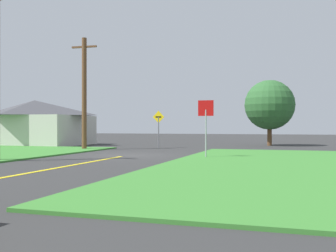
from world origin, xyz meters
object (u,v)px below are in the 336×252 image
Objects in this scene: stop_sign at (206,117)px; utility_pole_mid at (84,92)px; oak_tree_left at (270,105)px; barn at (35,123)px; direction_sign at (159,125)px.

stop_sign is 10.55m from utility_pole_mid.
stop_sign is at bearing -99.52° from oak_tree_left.
utility_pole_mid is 9.16m from barn.
utility_pole_mid reaches higher than oak_tree_left.
oak_tree_left is 0.62× the size of barn.
stop_sign is at bearing -57.66° from direction_sign.
utility_pole_mid reaches higher than stop_sign.
barn reaches higher than stop_sign.
stop_sign is at bearing -29.72° from barn.
direction_sign is 0.51× the size of oak_tree_left.
direction_sign is at bearing 41.90° from utility_pole_mid.
utility_pole_mid is 2.78× the size of direction_sign.
oak_tree_left is (7.59, 5.78, 1.63)m from direction_sign.
oak_tree_left is at bearing -100.42° from stop_sign.
barn is at bearing 146.49° from utility_pole_mid.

